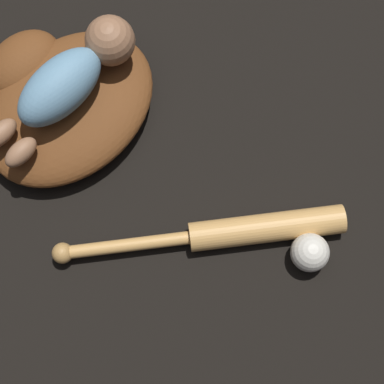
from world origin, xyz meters
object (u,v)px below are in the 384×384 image
baseball_glove (61,100)px  baby_figure (71,77)px  baseball_bat (236,232)px  baseball (310,253)px

baseball_glove → baby_figure: baby_figure is taller
baseball_glove → baby_figure: 0.09m
baby_figure → baseball_glove: bearing=127.1°
baseball_bat → baseball_glove: bearing=80.6°
baseball → baseball_bat: bearing=101.1°
baseball_bat → baseball: bearing=-78.9°
baby_figure → baseball: (-0.06, -0.51, -0.09)m
baseball_bat → baby_figure: bearing=76.9°
baby_figure → baseball_bat: 0.40m
baseball → baby_figure: bearing=83.0°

